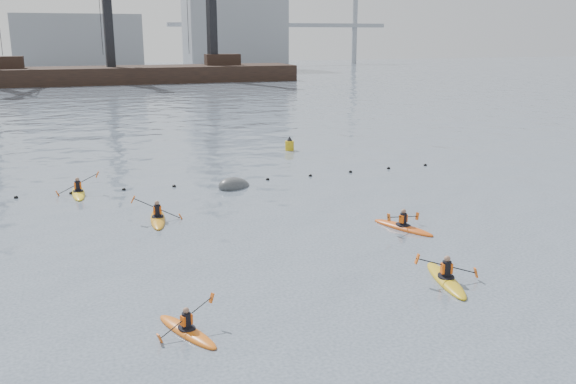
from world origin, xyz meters
name	(u,v)px	position (x,y,z in m)	size (l,w,h in m)	color
ground	(366,357)	(0.00, 0.00, 0.00)	(400.00, 400.00, 0.00)	#3E4A5A
float_line	(198,184)	(-0.50, 22.53, 0.03)	(33.24, 0.73, 0.24)	black
barge_pier	(110,73)	(-0.22, 110.00, 1.89)	(72.00, 19.30, 29.50)	black
skyline	(108,34)	(2.23, 150.27, 9.25)	(141.00, 28.00, 22.00)	gray
kayaker_0	(187,330)	(-4.65, 3.22, 0.09)	(2.00, 3.06, 1.16)	#D76114
kayaker_1	(446,279)	(5.38, 4.07, 0.11)	(2.48, 3.75, 1.29)	gold
kayaker_3	(158,218)	(-3.89, 15.70, 0.11)	(2.54, 3.69, 1.48)	orange
kayaker_4	(403,227)	(7.12, 10.36, 0.11)	(2.24, 3.51, 1.13)	#D05013
kayaker_5	(78,192)	(-7.60, 22.51, 0.11)	(2.50, 3.60, 1.42)	yellow
mooring_buoy	(234,187)	(1.51, 21.15, 0.00)	(2.46, 1.45, 1.23)	#404245
nav_buoy	(290,145)	(8.83, 31.66, 0.40)	(0.72, 0.72, 1.31)	#BD8C12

